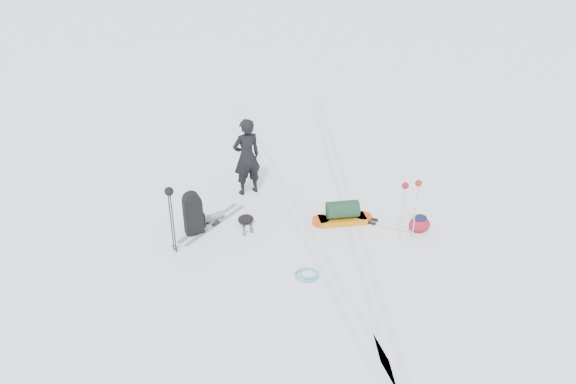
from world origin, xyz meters
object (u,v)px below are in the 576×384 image
object	(u,v)px
skier	(247,157)
ski_poles_black	(170,199)
pulk_sled	(342,214)
expedition_rucksack	(196,213)

from	to	relation	value
skier	ski_poles_black	size ratio (longest dim) A/B	1.30
pulk_sled	expedition_rucksack	size ratio (longest dim) A/B	1.41
pulk_sled	expedition_rucksack	world-z (taller)	expedition_rucksack
skier	pulk_sled	bearing A→B (deg)	117.87
ski_poles_black	skier	bearing A→B (deg)	59.66
skier	pulk_sled	xyz separation A→B (m)	(1.89, -1.83, -0.76)
expedition_rucksack	ski_poles_black	xyz separation A→B (m)	(-0.47, -0.71, 0.76)
expedition_rucksack	ski_poles_black	bearing A→B (deg)	-137.33
skier	ski_poles_black	bearing A→B (deg)	34.44
ski_poles_black	expedition_rucksack	bearing A→B (deg)	63.73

